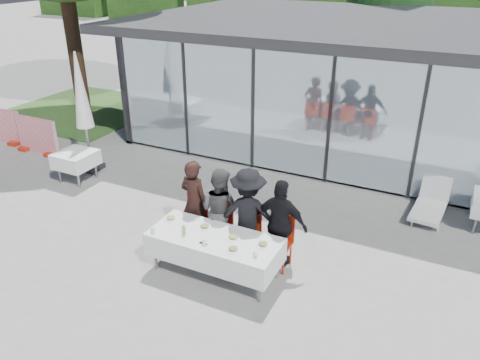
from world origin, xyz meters
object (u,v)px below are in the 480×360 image
object	(u,v)px
diner_chair_b	(220,223)
plate_a	(171,218)
diner_chair_a	(195,216)
market_umbrella	(81,97)
plate_c	(233,237)
lounger	(431,203)
plate_extra	(233,249)
diner_chair_c	(248,230)
diner_chair_d	(280,238)
spare_table_left	(76,159)
diner_c	(248,214)
dining_table	(215,247)
folded_eyeglasses	(203,243)
diner_b	(220,209)
plate_d	(263,244)
juice_bottle	(184,230)
plate_b	(205,226)
diner_a	(195,202)
diner_d	(281,224)

from	to	relation	value
diner_chair_b	plate_a	size ratio (longest dim) A/B	4.16
diner_chair_a	market_umbrella	size ratio (longest dim) A/B	0.33
plate_c	lounger	world-z (taller)	plate_c
plate_a	plate_extra	world-z (taller)	same
diner_chair_c	market_umbrella	distance (m)	5.70
diner_chair_a	lounger	xyz separation A→B (m)	(3.96, 3.11, -0.28)
diner_chair_d	plate_a	xyz separation A→B (m)	(-1.86, -0.61, 0.24)
spare_table_left	diner_c	bearing A→B (deg)	-11.50
dining_table	market_umbrella	bearing A→B (deg)	154.05
folded_eyeglasses	spare_table_left	world-z (taller)	folded_eyeglasses
diner_b	diner_chair_d	bearing A→B (deg)	-173.21
diner_chair_a	plate_a	xyz separation A→B (m)	(-0.13, -0.61, 0.24)
plate_d	juice_bottle	size ratio (longest dim) A/B	1.41
plate_b	plate_extra	bearing A→B (deg)	-27.69
dining_table	diner_a	distance (m)	1.16
plate_a	plate_b	distance (m)	0.68
diner_chair_b	diner_chair_c	size ratio (longest dim) A/B	1.00
diner_c	plate_c	size ratio (longest dim) A/B	7.38
folded_eyeglasses	spare_table_left	xyz separation A→B (m)	(-4.77, 2.06, -0.20)
spare_table_left	lounger	bearing A→B (deg)	14.61
folded_eyeglasses	diner_chair_d	bearing A→B (deg)	47.11
plate_d	folded_eyeglasses	bearing A→B (deg)	-157.01
diner_chair_c	diner_c	bearing A→B (deg)	90.00
dining_table	plate_a	distance (m)	1.01
plate_b	folded_eyeglasses	xyz separation A→B (m)	(0.23, -0.44, -0.02)
dining_table	diner_chair_d	world-z (taller)	diner_chair_d
diner_chair_a	plate_d	bearing A→B (deg)	-20.89
diner_chair_c	diner_chair_d	distance (m)	0.63
plate_extra	spare_table_left	bearing A→B (deg)	159.17
diner_d	diner_chair_d	xyz separation A→B (m)	(0.00, -0.00, -0.29)
lounger	plate_extra	bearing A→B (deg)	-122.93
diner_chair_c	lounger	distance (m)	4.23
plate_a	plate_extra	bearing A→B (deg)	-14.54
spare_table_left	diner_d	bearing A→B (deg)	-10.27
juice_bottle	plate_d	bearing A→B (deg)	11.50
diner_c	plate_d	distance (m)	0.87
diner_chair_b	plate_extra	bearing A→B (deg)	-51.65
diner_chair_a	diner_c	world-z (taller)	diner_c
diner_b	diner_c	size ratio (longest dim) A/B	0.94
diner_chair_b	diner_chair_d	world-z (taller)	same
diner_chair_b	lounger	distance (m)	4.63
diner_chair_a	lounger	distance (m)	5.04
diner_chair_a	plate_extra	distance (m)	1.65
dining_table	diner_chair_d	bearing A→B (deg)	39.90
diner_a	spare_table_left	distance (m)	4.14
diner_d	folded_eyeglasses	size ratio (longest dim) A/B	11.79
diner_chair_d	plate_c	xyz separation A→B (m)	(-0.58, -0.67, 0.24)
diner_a	folded_eyeglasses	xyz separation A→B (m)	(0.78, -1.03, -0.08)
juice_bottle	spare_table_left	xyz separation A→B (m)	(-4.34, 1.95, -0.28)
dining_table	diner_chair_b	distance (m)	0.81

